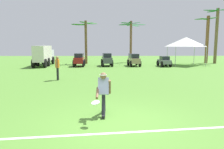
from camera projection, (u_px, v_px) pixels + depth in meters
The scene contains 15 objects.
ground_plane at pixel (119, 123), 6.45m from camera, with size 80.00×80.00×0.00m, color #508530.
field_line_paint at pixel (120, 133), 5.71m from camera, with size 27.74×0.11×0.01m, color white.
frisbee_thrower at pixel (103, 92), 7.00m from camera, with size 0.47×1.08×1.43m.
frisbee_in_flight at pixel (96, 103), 6.19m from camera, with size 0.34×0.34×0.09m.
teammate_near_sideline at pixel (57, 66), 14.16m from camera, with size 0.21×0.49×1.56m.
parked_car_slot_a at pixel (79, 59), 23.43m from camera, with size 1.24×2.38×1.40m.
parked_car_slot_b at pixel (107, 59), 23.76m from camera, with size 1.38×2.44×1.40m.
parked_car_slot_c at pixel (134, 59), 23.80m from camera, with size 1.34×2.47×1.34m.
parked_car_slot_d at pixel (164, 61), 23.38m from camera, with size 1.19×2.24×1.10m.
box_truck at pixel (44, 55), 24.04m from camera, with size 1.73×5.97×2.20m.
palm_tree_far_left at pixel (86, 37), 26.43m from camera, with size 3.10×3.02×5.18m.
palm_tree_left_of_centre at pixel (131, 36), 28.67m from camera, with size 3.62×3.43×5.39m.
palm_tree_right_of_centre at pixel (207, 37), 27.42m from camera, with size 3.02×3.06×5.89m.
palm_tree_far_right at pixel (217, 32), 26.73m from camera, with size 3.33×3.04×6.70m.
event_tent at pixel (186, 42), 24.59m from camera, with size 3.46×3.46×3.16m.
Camera 1 is at (-0.31, -6.19, 2.28)m, focal length 35.00 mm.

